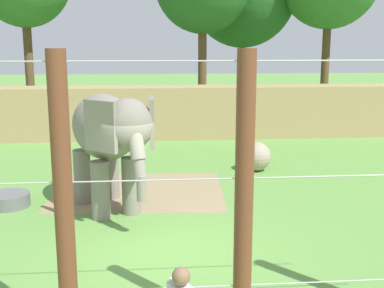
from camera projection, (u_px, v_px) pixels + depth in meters
name	position (u px, v px, depth m)	size (l,w,h in m)	color
ground_plane	(160.00, 248.00, 10.46)	(120.00, 120.00, 0.00)	#609342
dirt_patch	(139.00, 191.00, 14.48)	(4.84, 3.93, 0.01)	#937F5B
embankment_wall	(154.00, 112.00, 22.51)	(36.00, 1.80, 2.31)	tan
elephant	(108.00, 134.00, 12.36)	(2.64, 3.81, 3.04)	gray
enrichment_ball	(256.00, 156.00, 16.69)	(0.98, 0.98, 0.98)	gray
cable_fence	(159.00, 200.00, 6.91)	(9.00, 0.27, 4.17)	brown
water_tub	(9.00, 200.00, 13.08)	(1.10, 1.10, 0.35)	slate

